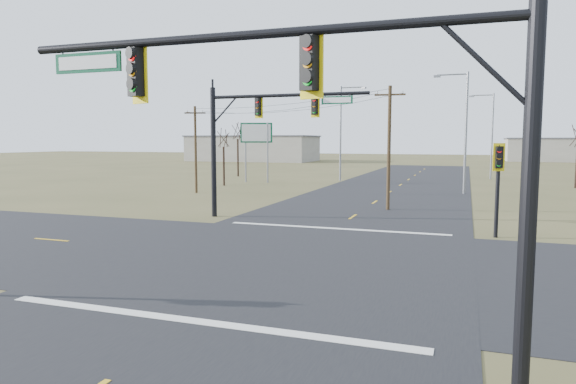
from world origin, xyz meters
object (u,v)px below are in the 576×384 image
at_px(bare_tree_b, 238,131).
at_px(streetlight_c, 343,128).
at_px(utility_pole_far, 196,147).
at_px(streetlight_b, 490,131).
at_px(streetlight_a, 463,126).
at_px(mast_arm_near, 329,105).
at_px(bare_tree_a, 223,137).
at_px(utility_pole_near, 389,145).
at_px(highway_sign, 256,141).
at_px(pedestal_signal_ne, 498,169).
at_px(mast_arm_far, 255,124).

bearing_deg(bare_tree_b, streetlight_c, -10.91).
height_order(utility_pole_far, streetlight_b, streetlight_b).
bearing_deg(streetlight_a, streetlight_c, 138.51).
xyz_separation_m(utility_pole_far, bare_tree_b, (-5.39, 20.67, 1.91)).
relative_size(mast_arm_near, bare_tree_a, 1.70).
bearing_deg(utility_pole_far, streetlight_a, 16.61).
height_order(mast_arm_near, streetlight_b, streetlight_b).
bearing_deg(streetlight_a, utility_pole_near, -111.95).
height_order(utility_pole_near, bare_tree_b, utility_pole_near).
relative_size(utility_pole_near, streetlight_c, 0.76).
height_order(streetlight_a, bare_tree_a, streetlight_a).
distance_m(mast_arm_near, highway_sign, 47.86).
height_order(pedestal_signal_ne, streetlight_b, streetlight_b).
distance_m(streetlight_a, streetlight_b, 19.90).
bearing_deg(bare_tree_a, utility_pole_far, -82.76).
relative_size(mast_arm_near, streetlight_c, 0.99).
bearing_deg(mast_arm_near, bare_tree_a, 139.64).
height_order(pedestal_signal_ne, utility_pole_near, utility_pole_near).
height_order(utility_pole_near, streetlight_b, streetlight_b).
distance_m(mast_arm_near, pedestal_signal_ne, 17.46).
bearing_deg(mast_arm_near, pedestal_signal_ne, 97.22).
bearing_deg(bare_tree_a, utility_pole_near, -35.15).
distance_m(pedestal_signal_ne, highway_sign, 35.81).
height_order(highway_sign, bare_tree_a, highway_sign).
height_order(mast_arm_far, bare_tree_b, mast_arm_far).
bearing_deg(pedestal_signal_ne, utility_pole_near, 115.66).
height_order(mast_arm_near, utility_pole_far, utility_pole_far).
xyz_separation_m(streetlight_a, streetlight_c, (-13.37, 11.08, 0.18)).
relative_size(utility_pole_far, bare_tree_a, 1.22).
distance_m(utility_pole_far, highway_sign, 12.49).
bearing_deg(highway_sign, streetlight_a, -33.88).
relative_size(utility_pole_near, highway_sign, 1.25).
bearing_deg(streetlight_a, pedestal_signal_ne, -86.84).
bearing_deg(utility_pole_near, streetlight_c, 110.32).
distance_m(utility_pole_near, streetlight_a, 13.50).
bearing_deg(mast_arm_far, mast_arm_near, -51.78).
relative_size(pedestal_signal_ne, bare_tree_b, 0.62).
distance_m(utility_pole_far, streetlight_b, 36.87).
height_order(pedestal_signal_ne, highway_sign, highway_sign).
distance_m(pedestal_signal_ne, streetlight_b, 40.79).
xyz_separation_m(utility_pole_near, streetlight_a, (4.61, 12.59, 1.59)).
bearing_deg(mast_arm_near, mast_arm_far, 137.43).
distance_m(mast_arm_near, utility_pole_near, 25.43).
bearing_deg(streetlight_b, utility_pole_far, -123.22).
bearing_deg(streetlight_b, bare_tree_a, -133.74).
xyz_separation_m(streetlight_a, bare_tree_b, (-28.06, 13.91, 0.02)).
bearing_deg(utility_pole_near, streetlight_b, 76.79).
xyz_separation_m(highway_sign, bare_tree_a, (-1.67, -4.89, 0.35)).
relative_size(streetlight_a, streetlight_c, 0.97).
height_order(mast_arm_near, mast_arm_far, mast_arm_far).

